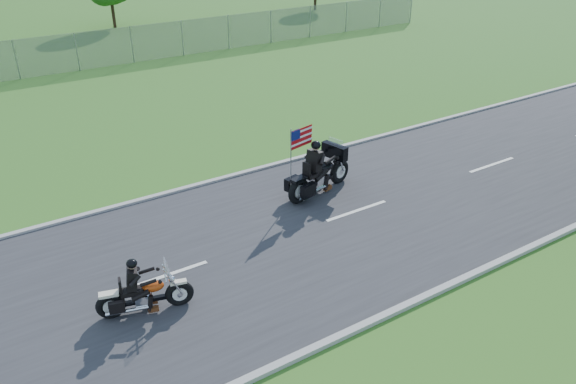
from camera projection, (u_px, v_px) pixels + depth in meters
ground at (238, 253)px, 14.82m from camera, size 420.00×420.00×0.00m
road at (238, 252)px, 14.81m from camera, size 120.00×8.00×0.04m
curb_north at (178, 191)px, 17.81m from camera, size 120.00×0.18×0.12m
curb_south at (328, 342)px, 11.77m from camera, size 120.00×0.18×0.12m
motorcycle_lead at (143, 295)px, 12.50m from camera, size 2.13×0.90×1.46m
motorcycle_follow at (320, 175)px, 17.50m from camera, size 2.73×1.18×2.30m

